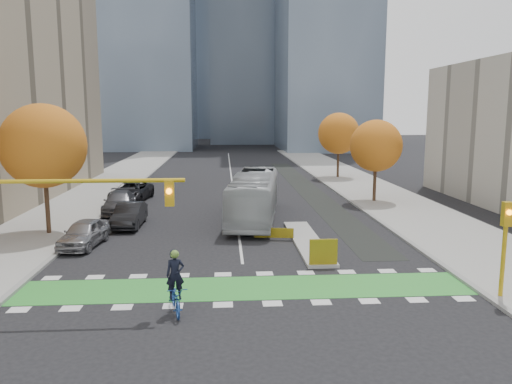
{
  "coord_description": "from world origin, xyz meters",
  "views": [
    {
      "loc": [
        -0.92,
        -19.55,
        7.66
      ],
      "look_at": [
        0.99,
        9.55,
        3.0
      ],
      "focal_mm": 35.0,
      "sensor_mm": 36.0,
      "label": 1
    }
  ],
  "objects": [
    {
      "name": "cyclist",
      "position": [
        -2.81,
        -1.05,
        0.83
      ],
      "size": [
        1.19,
        2.27,
        2.49
      ],
      "rotation": [
        0.0,
        0.0,
        0.21
      ],
      "color": "navy",
      "rests_on": "ground"
    },
    {
      "name": "sidewalk_west",
      "position": [
        -13.5,
        20.0,
        0.07
      ],
      "size": [
        7.0,
        120.0,
        0.15
      ],
      "primitive_type": "cube",
      "color": "gray",
      "rests_on": "ground"
    },
    {
      "name": "tower_ne",
      "position": [
        20.0,
        85.0,
        30.0
      ],
      "size": [
        18.0,
        24.0,
        60.0
      ],
      "primitive_type": "cube",
      "color": "#47566B",
      "rests_on": "ground"
    },
    {
      "name": "centre_line",
      "position": [
        0.0,
        40.0,
        0.01
      ],
      "size": [
        0.15,
        70.0,
        0.01
      ],
      "primitive_type": "cube",
      "color": "silver",
      "rests_on": "ground"
    },
    {
      "name": "curb_west",
      "position": [
        -10.0,
        20.0,
        0.07
      ],
      "size": [
        0.3,
        120.0,
        0.16
      ],
      "primitive_type": "cube",
      "color": "gray",
      "rests_on": "ground"
    },
    {
      "name": "traffic_signal_east",
      "position": [
        10.5,
        -0.51,
        2.73
      ],
      "size": [
        0.35,
        0.43,
        4.1
      ],
      "color": "#BF9914",
      "rests_on": "ground"
    },
    {
      "name": "ground",
      "position": [
        0.0,
        0.0,
        0.0
      ],
      "size": [
        300.0,
        300.0,
        0.0
      ],
      "primitive_type": "plane",
      "color": "black",
      "rests_on": "ground"
    },
    {
      "name": "parked_car_b",
      "position": [
        -7.32,
        14.03,
        0.8
      ],
      "size": [
        1.77,
        4.86,
        1.59
      ],
      "primitive_type": "imported",
      "rotation": [
        0.0,
        0.0,
        -0.02
      ],
      "color": "black",
      "rests_on": "ground"
    },
    {
      "name": "parked_car_a",
      "position": [
        -9.0,
        9.03,
        0.78
      ],
      "size": [
        2.37,
        4.75,
        1.55
      ],
      "primitive_type": "imported",
      "rotation": [
        0.0,
        0.0,
        -0.12
      ],
      "color": "gray",
      "rests_on": "ground"
    },
    {
      "name": "median_island",
      "position": [
        4.0,
        9.0,
        0.08
      ],
      "size": [
        1.6,
        10.0,
        0.16
      ],
      "primitive_type": "cube",
      "color": "gray",
      "rests_on": "ground"
    },
    {
      "name": "bike_crossing",
      "position": [
        0.0,
        1.5,
        0.01
      ],
      "size": [
        20.0,
        3.0,
        0.01
      ],
      "primitive_type": "cube",
      "color": "green",
      "rests_on": "ground"
    },
    {
      "name": "bus",
      "position": [
        1.26,
        15.62,
        1.72
      ],
      "size": [
        4.57,
        12.61,
        3.44
      ],
      "primitive_type": "imported",
      "rotation": [
        0.0,
        0.0,
        -0.14
      ],
      "color": "#A5AAAD",
      "rests_on": "ground"
    },
    {
      "name": "tree_east_near",
      "position": [
        12.0,
        22.0,
        4.86
      ],
      "size": [
        4.4,
        4.4,
        7.08
      ],
      "color": "#332114",
      "rests_on": "ground"
    },
    {
      "name": "bike_lane_paint",
      "position": [
        7.5,
        30.0,
        0.01
      ],
      "size": [
        2.5,
        50.0,
        0.01
      ],
      "primitive_type": "cube",
      "color": "black",
      "rests_on": "ground"
    },
    {
      "name": "tree_west",
      "position": [
        -12.0,
        12.0,
        5.62
      ],
      "size": [
        5.2,
        5.2,
        8.22
      ],
      "color": "#332114",
      "rests_on": "ground"
    },
    {
      "name": "sidewalk_east",
      "position": [
        13.5,
        20.0,
        0.07
      ],
      "size": [
        7.0,
        120.0,
        0.15
      ],
      "primitive_type": "cube",
      "color": "gray",
      "rests_on": "ground"
    },
    {
      "name": "hazard_board",
      "position": [
        4.0,
        4.2,
        0.8
      ],
      "size": [
        1.4,
        0.12,
        1.3
      ],
      "primitive_type": "cube",
      "color": "yellow",
      "rests_on": "median_island"
    },
    {
      "name": "curb_east",
      "position": [
        10.0,
        20.0,
        0.07
      ],
      "size": [
        0.3,
        120.0,
        0.16
      ],
      "primitive_type": "cube",
      "color": "gray",
      "rests_on": "ground"
    },
    {
      "name": "tree_east_far",
      "position": [
        12.5,
        38.0,
        5.24
      ],
      "size": [
        4.8,
        4.8,
        7.65
      ],
      "color": "#332114",
      "rests_on": "ground"
    },
    {
      "name": "tower_far",
      "position": [
        -4.0,
        140.0,
        40.0
      ],
      "size": [
        26.0,
        26.0,
        80.0
      ],
      "primitive_type": "cube",
      "color": "#47566B",
      "rests_on": "ground"
    },
    {
      "name": "traffic_signal_west",
      "position": [
        -7.93,
        -0.51,
        4.03
      ],
      "size": [
        8.53,
        0.56,
        5.2
      ],
      "color": "#BF9914",
      "rests_on": "ground"
    },
    {
      "name": "parked_car_c",
      "position": [
        -9.0,
        19.03,
        0.8
      ],
      "size": [
        2.65,
        5.64,
        1.59
      ],
      "primitive_type": "imported",
      "rotation": [
        0.0,
        0.0,
        0.08
      ],
      "color": "#48484D",
      "rests_on": "ground"
    },
    {
      "name": "parked_car_d",
      "position": [
        -9.0,
        24.05,
        0.83
      ],
      "size": [
        3.46,
        6.24,
        1.65
      ],
      "primitive_type": "imported",
      "rotation": [
        0.0,
        0.0,
        -0.13
      ],
      "color": "black",
      "rests_on": "ground"
    }
  ]
}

